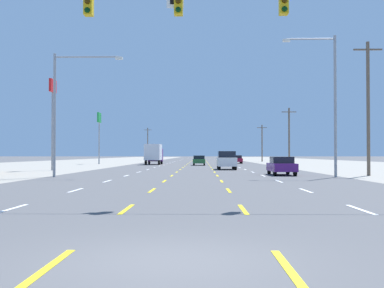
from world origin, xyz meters
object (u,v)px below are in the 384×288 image
Objects in this scene: suv_inner_right_near at (227,160)px; pole_sign_left_row_1 at (53,104)px; sedan_far_right_nearest at (282,166)px; sedan_far_right_far at (237,159)px; sedan_center_turn_mid at (199,160)px; streetlight_right_row_0 at (330,96)px; suv_far_right_farther at (225,157)px; streetlight_left_row_0 at (63,103)px; box_truck_far_left_midfar at (154,153)px; pole_sign_left_row_2 at (99,125)px.

pole_sign_left_row_1 is (-17.91, -3.45, 5.74)m from suv_inner_right_near.
pole_sign_left_row_1 reaches higher than sedan_far_right_nearest.
sedan_far_right_far is at bearing 59.59° from pole_sign_left_row_1.
sedan_center_turn_mid is 38.52m from streetlight_right_row_0.
sedan_center_turn_mid is 27.95m from pole_sign_left_row_1.
suv_far_right_farther is at bearing 83.26° from sedan_center_turn_mid.
pole_sign_left_row_1 is at bearing 150.07° from streetlight_right_row_0.
streetlight_left_row_0 is (-12.81, -17.52, 4.33)m from suv_inner_right_near.
streetlight_left_row_0 is at bearing -180.00° from streetlight_right_row_0.
streetlight_right_row_0 is at bearing -69.55° from suv_inner_right_near.
suv_inner_right_near is 76.70m from suv_far_right_farther.
sedan_center_turn_mid is 0.48× the size of pole_sign_left_row_1.
pole_sign_left_row_1 is 28.22m from streetlight_right_row_0.
suv_far_right_farther reaches higher than sedan_far_right_nearest.
box_truck_far_left_midfar is 53.81m from suv_far_right_farther.
pole_sign_left_row_2 is (-9.55, 3.58, 4.77)m from box_truck_far_left_midfar.
suv_far_right_farther is at bearing 91.72° from streetlight_right_row_0.
sedan_far_right_nearest is 17.45m from streetlight_left_row_0.
suv_far_right_farther is 94.29m from streetlight_right_row_0.
sedan_far_right_nearest is 0.44× the size of streetlight_right_row_0.
suv_far_right_farther reaches higher than sedan_center_turn_mid.
suv_inner_right_near is 26.74m from box_truck_far_left_midfar.
box_truck_far_left_midfar is 0.83× the size of pole_sign_left_row_2.
pole_sign_left_row_2 is at bearing 119.14° from sedan_far_right_nearest.
box_truck_far_left_midfar is at bearing -20.56° from pole_sign_left_row_2.
streetlight_left_row_0 is (5.11, -14.07, -1.41)m from pole_sign_left_row_1.
streetlight_right_row_0 reaches higher than sedan_center_turn_mid.
box_truck_far_left_midfar reaches higher than sedan_center_turn_mid.
box_truck_far_left_midfar is 42.40m from streetlight_left_row_0.
sedan_far_right_nearest is 33.99m from sedan_center_turn_mid.
box_truck_far_left_midfar is at bearing 86.61° from streetlight_left_row_0.
box_truck_far_left_midfar reaches higher than sedan_far_right_nearest.
streetlight_left_row_0 is 19.34m from streetlight_right_row_0.
pole_sign_left_row_2 is at bearing 152.37° from sedan_center_turn_mid.
streetlight_left_row_0 is (7.05, -45.76, -1.25)m from pole_sign_left_row_2.
sedan_far_right_far is at bearing -90.19° from suv_far_right_farther.
streetlight_right_row_0 is at bearing -75.48° from sedan_center_turn_mid.
sedan_center_turn_mid is (-6.67, 33.33, 0.00)m from sedan_far_right_nearest.
sedan_far_right_nearest is 47.04m from sedan_far_right_far.
suv_far_right_farther is 83.12m from pole_sign_left_row_1.
pole_sign_left_row_1 is 31.75m from pole_sign_left_row_2.
box_truck_far_left_midfar is at bearing -148.55° from sedan_far_right_far.
pole_sign_left_row_1 is 15.04m from streetlight_left_row_0.
sedan_far_right_far is at bearing 90.07° from sedan_far_right_nearest.
sedan_far_right_nearest is 14.35m from suv_inner_right_near.
streetlight_right_row_0 is at bearing -51.35° from sedan_far_right_nearest.
box_truck_far_left_midfar is at bearing 111.76° from streetlight_right_row_0.
sedan_far_right_nearest is 0.52× the size of pole_sign_left_row_2.
streetlight_left_row_0 is (-16.43, -3.63, 4.60)m from sedan_far_right_nearest.
sedan_center_turn_mid is at bearing -35.69° from box_truck_far_left_midfar.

